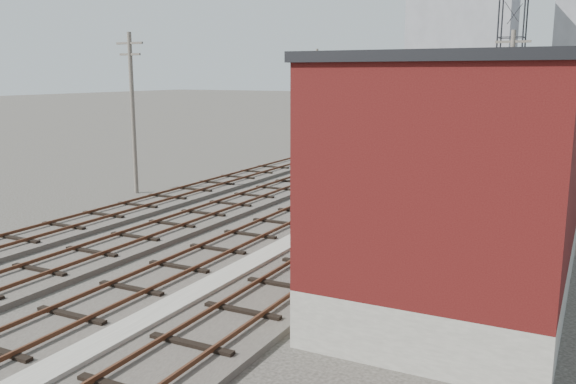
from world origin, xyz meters
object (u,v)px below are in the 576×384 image
Objects in this scene: site_trailer at (411,126)px; switch_stand at (328,174)px; car_grey at (340,133)px; car_red at (316,137)px; car_silver at (331,136)px; signal_mast at (325,214)px.

switch_stand is at bearing -74.84° from site_trailer.
site_trailer is 7.58m from car_grey.
site_trailer reaches higher than car_grey.
switch_stand is at bearing -162.74° from car_grey.
car_grey is at bearing -4.77° from car_red.
car_silver is (-6.22, -6.97, -0.74)m from site_trailer.
car_red is at bearing 139.88° from car_silver.
switch_stand is at bearing -156.26° from car_red.
car_silver is (0.65, 2.06, -0.01)m from car_red.
site_trailer is 9.37m from car_silver.
signal_mast is at bearing -157.91° from car_red.
signal_mast reaches higher than switch_stand.
car_silver is at bearing -122.34° from site_trailer.
car_red is 0.95× the size of car_grey.
car_silver reaches higher than switch_stand.
signal_mast is 47.95m from site_trailer.
signal_mast is 1.03× the size of car_grey.
switch_stand is 0.28× the size of car_grey.
car_grey is at bearing 107.17° from switch_stand.
site_trailer is 1.73× the size of car_silver.
site_trailer is 1.68× the size of car_grey.
car_silver is 0.97× the size of car_grey.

